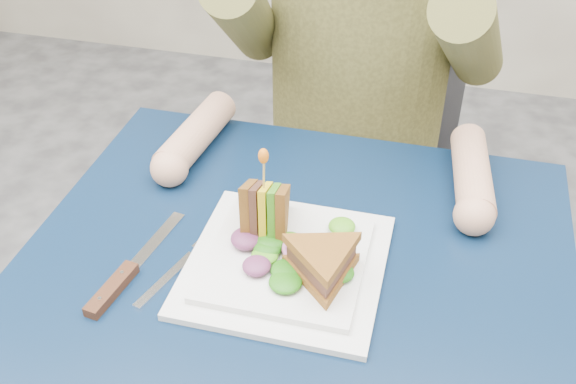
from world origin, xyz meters
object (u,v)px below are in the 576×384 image
(table, at_px, (286,325))
(plate, at_px, (286,263))
(chair, at_px, (360,139))
(knife, at_px, (121,280))
(sandwich_flat, at_px, (323,263))
(sandwich_upright, at_px, (265,212))
(fork, at_px, (179,267))

(table, height_order, plate, plate)
(chair, distance_m, plate, 0.66)
(plate, bearing_deg, knife, -158.22)
(chair, height_order, sandwich_flat, chair)
(sandwich_flat, bearing_deg, sandwich_upright, 143.98)
(sandwich_upright, bearing_deg, table, -57.05)
(table, distance_m, knife, 0.23)
(plate, height_order, fork, plate)
(chair, relative_size, fork, 5.33)
(sandwich_flat, distance_m, fork, 0.20)
(sandwich_flat, height_order, fork, sandwich_flat)
(fork, bearing_deg, chair, 77.61)
(table, relative_size, sandwich_upright, 5.41)
(chair, bearing_deg, sandwich_flat, -85.85)
(table, bearing_deg, sandwich_upright, 122.95)
(sandwich_upright, bearing_deg, chair, 85.25)
(sandwich_flat, distance_m, sandwich_upright, 0.12)
(plate, bearing_deg, sandwich_flat, -24.44)
(table, distance_m, fork, 0.17)
(plate, height_order, knife, plate)
(chair, relative_size, knife, 4.20)
(fork, height_order, knife, knife)
(sandwich_upright, xyz_separation_m, knife, (-0.16, -0.13, -0.05))
(chair, xyz_separation_m, sandwich_upright, (-0.05, -0.59, 0.24))
(table, height_order, sandwich_flat, sandwich_flat)
(fork, bearing_deg, table, 2.57)
(plate, distance_m, fork, 0.14)
(plate, relative_size, sandwich_upright, 1.88)
(sandwich_upright, relative_size, fork, 0.79)
(table, relative_size, fork, 4.30)
(chair, bearing_deg, sandwich_upright, -94.75)
(chair, xyz_separation_m, fork, (-0.15, -0.67, 0.19))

